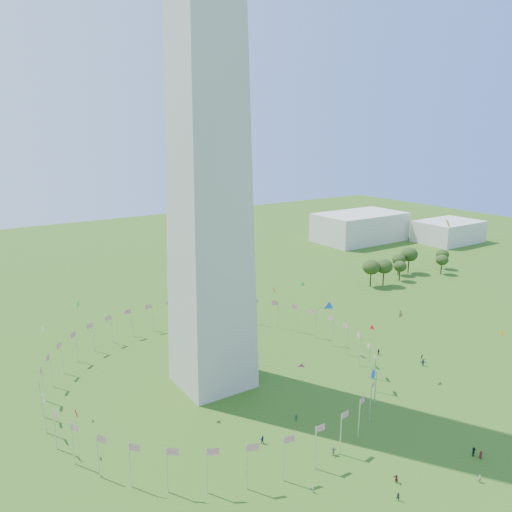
% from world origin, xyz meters
% --- Properties ---
extents(ground, '(600.00, 600.00, 0.00)m').
position_xyz_m(ground, '(0.00, 0.00, 0.00)').
color(ground, '#2B5113').
rests_on(ground, ground).
extents(washington_monument, '(16.80, 16.80, 169.00)m').
position_xyz_m(washington_monument, '(0.00, 50.00, 84.50)').
color(washington_monument, '#BAB5A5').
rests_on(washington_monument, ground).
extents(flag_ring, '(80.24, 80.24, 9.00)m').
position_xyz_m(flag_ring, '(-0.00, 50.00, 4.50)').
color(flag_ring, silver).
rests_on(flag_ring, ground).
extents(gov_building_east_a, '(50.00, 30.00, 16.00)m').
position_xyz_m(gov_building_east_a, '(150.00, 150.00, 8.00)').
color(gov_building_east_a, beige).
rests_on(gov_building_east_a, ground).
extents(gov_building_east_b, '(35.00, 25.00, 12.00)m').
position_xyz_m(gov_building_east_b, '(190.00, 120.00, 6.00)').
color(gov_building_east_b, beige).
rests_on(gov_building_east_b, ground).
extents(crowd, '(103.89, 73.97, 2.03)m').
position_xyz_m(crowd, '(12.21, 1.76, 0.87)').
color(crowd, '#521219').
rests_on(crowd, ground).
extents(kites_aloft, '(92.37, 80.69, 38.55)m').
position_xyz_m(kites_aloft, '(16.09, 25.78, 21.32)').
color(kites_aloft, '#CC2699').
rests_on(kites_aloft, ground).
extents(tree_line_east, '(53.56, 15.49, 11.51)m').
position_xyz_m(tree_line_east, '(111.48, 85.52, 5.12)').
color(tree_line_east, '#324D19').
rests_on(tree_line_east, ground).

